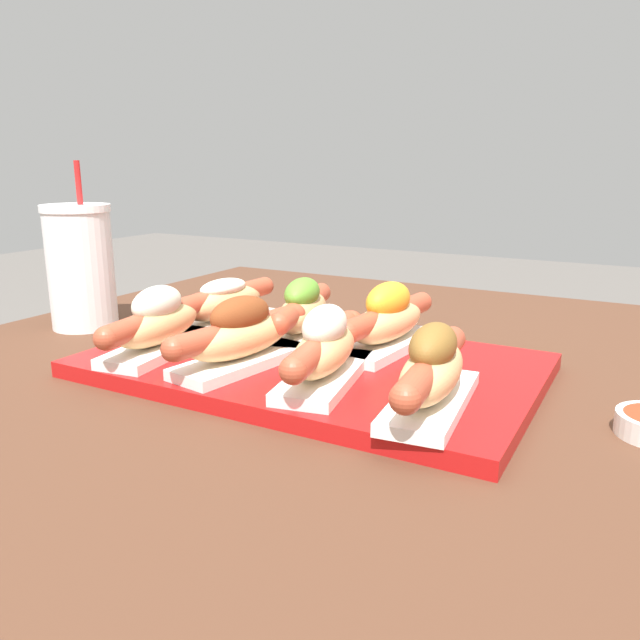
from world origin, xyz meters
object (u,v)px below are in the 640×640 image
(hot_dog_1, at_px, (241,335))
(hot_dog_2, at_px, (325,348))
(hot_dog_5, at_px, (302,311))
(drink_cup, at_px, (81,266))
(hot_dog_6, at_px, (388,320))
(hot_dog_0, at_px, (158,323))
(serving_tray, at_px, (312,365))
(hot_dog_3, at_px, (432,371))
(hot_dog_4, at_px, (224,303))

(hot_dog_1, distance_m, hot_dog_2, 0.10)
(hot_dog_2, distance_m, hot_dog_5, 0.16)
(drink_cup, bearing_deg, hot_dog_1, -13.84)
(hot_dog_6, bearing_deg, hot_dog_1, -129.99)
(hot_dog_0, height_order, drink_cup, drink_cup)
(hot_dog_5, bearing_deg, hot_dog_2, -51.70)
(hot_dog_0, xyz_separation_m, hot_dog_6, (0.23, 0.14, 0.00))
(serving_tray, height_order, hot_dog_3, hot_dog_3)
(hot_dog_1, distance_m, hot_dog_3, 0.22)
(hot_dog_3, distance_m, drink_cup, 0.57)
(serving_tray, distance_m, hot_dog_3, 0.19)
(hot_dog_4, height_order, drink_cup, drink_cup)
(drink_cup, bearing_deg, hot_dog_0, -21.16)
(hot_dog_0, distance_m, hot_dog_4, 0.13)
(hot_dog_0, bearing_deg, hot_dog_5, 49.04)
(hot_dog_1, xyz_separation_m, hot_dog_2, (0.10, 0.00, 0.00))
(hot_dog_2, distance_m, hot_dog_4, 0.26)
(hot_dog_1, height_order, hot_dog_3, same)
(hot_dog_1, bearing_deg, drink_cup, 166.16)
(hot_dog_3, bearing_deg, hot_dog_5, 146.86)
(hot_dog_0, distance_m, drink_cup, 0.25)
(serving_tray, distance_m, hot_dog_1, 0.09)
(hot_dog_1, bearing_deg, hot_dog_3, -3.37)
(serving_tray, height_order, drink_cup, drink_cup)
(hot_dog_0, distance_m, hot_dog_6, 0.27)
(hot_dog_4, relative_size, drink_cup, 0.87)
(hot_dog_2, distance_m, hot_dog_6, 0.14)
(hot_dog_0, xyz_separation_m, hot_dog_5, (0.12, 0.13, -0.00))
(serving_tray, bearing_deg, hot_dog_1, -128.68)
(serving_tray, bearing_deg, hot_dog_0, -157.74)
(hot_dog_3, relative_size, hot_dog_4, 1.00)
(hot_dog_4, height_order, hot_dog_6, hot_dog_6)
(hot_dog_1, bearing_deg, hot_dog_4, 133.21)
(hot_dog_4, relative_size, hot_dog_6, 1.00)
(serving_tray, relative_size, hot_dog_4, 2.41)
(hot_dog_6, bearing_deg, hot_dog_4, -178.05)
(serving_tray, bearing_deg, drink_cup, 177.12)
(hot_dog_1, height_order, hot_dog_4, hot_dog_1)
(hot_dog_5, xyz_separation_m, hot_dog_6, (0.11, 0.01, 0.00))
(hot_dog_0, bearing_deg, hot_dog_2, 1.39)
(hot_dog_1, distance_m, hot_dog_6, 0.18)
(hot_dog_4, distance_m, drink_cup, 0.23)
(hot_dog_2, xyz_separation_m, hot_dog_4, (-0.22, 0.13, -0.00))
(hot_dog_2, distance_m, drink_cup, 0.45)
(hot_dog_5, relative_size, hot_dog_6, 0.98)
(hot_dog_0, bearing_deg, drink_cup, 158.84)
(hot_dog_2, relative_size, drink_cup, 0.86)
(hot_dog_3, height_order, hot_dog_4, hot_dog_3)
(serving_tray, xyz_separation_m, drink_cup, (-0.39, 0.02, 0.08))
(hot_dog_1, distance_m, hot_dog_5, 0.13)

